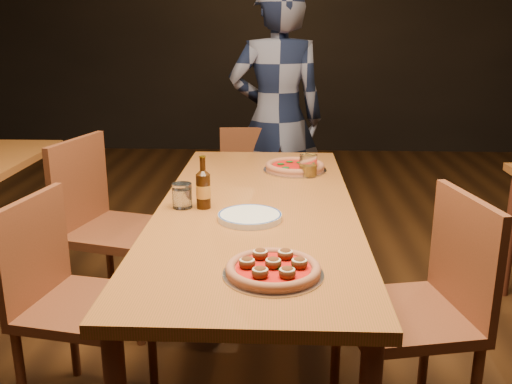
{
  "coord_description": "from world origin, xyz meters",
  "views": [
    {
      "loc": [
        0.1,
        -2.24,
        1.47
      ],
      "look_at": [
        0.0,
        -0.05,
        0.82
      ],
      "focal_mm": 40.0,
      "sensor_mm": 36.0,
      "label": 1
    }
  ],
  "objects_px": {
    "chair_main_e": "(405,314)",
    "chair_main_sw": "(120,230)",
    "chair_main_nw": "(85,305)",
    "diner": "(277,120)",
    "beer_bottle": "(203,190)",
    "table_main": "(257,221)",
    "water_glass": "(182,196)",
    "pizza_meatball": "(273,269)",
    "plate_stack": "(250,217)",
    "amber_glass": "(308,166)",
    "chair_end": "(252,195)",
    "pizza_margherita": "(295,167)"
  },
  "relations": [
    {
      "from": "table_main",
      "to": "plate_stack",
      "type": "relative_size",
      "value": 8.17
    },
    {
      "from": "chair_main_sw",
      "to": "beer_bottle",
      "type": "bearing_deg",
      "value": -116.42
    },
    {
      "from": "table_main",
      "to": "diner",
      "type": "bearing_deg",
      "value": 87.24
    },
    {
      "from": "chair_main_e",
      "to": "chair_end",
      "type": "xyz_separation_m",
      "value": [
        -0.63,
        1.59,
        -0.04
      ]
    },
    {
      "from": "chair_main_nw",
      "to": "chair_main_e",
      "type": "bearing_deg",
      "value": -82.3
    },
    {
      "from": "beer_bottle",
      "to": "chair_main_e",
      "type": "bearing_deg",
      "value": -24.07
    },
    {
      "from": "pizza_margherita",
      "to": "amber_glass",
      "type": "distance_m",
      "value": 0.13
    },
    {
      "from": "chair_main_e",
      "to": "diner",
      "type": "bearing_deg",
      "value": -177.37
    },
    {
      "from": "chair_main_e",
      "to": "pizza_margherita",
      "type": "distance_m",
      "value": 1.08
    },
    {
      "from": "chair_main_e",
      "to": "beer_bottle",
      "type": "distance_m",
      "value": 0.91
    },
    {
      "from": "water_glass",
      "to": "diner",
      "type": "relative_size",
      "value": 0.06
    },
    {
      "from": "chair_main_e",
      "to": "diner",
      "type": "relative_size",
      "value": 0.55
    },
    {
      "from": "chair_main_nw",
      "to": "chair_main_e",
      "type": "relative_size",
      "value": 0.95
    },
    {
      "from": "chair_end",
      "to": "amber_glass",
      "type": "relative_size",
      "value": 7.97
    },
    {
      "from": "table_main",
      "to": "chair_main_sw",
      "type": "bearing_deg",
      "value": 151.73
    },
    {
      "from": "chair_main_sw",
      "to": "diner",
      "type": "height_order",
      "value": "diner"
    },
    {
      "from": "beer_bottle",
      "to": "diner",
      "type": "height_order",
      "value": "diner"
    },
    {
      "from": "chair_end",
      "to": "pizza_meatball",
      "type": "height_order",
      "value": "chair_end"
    },
    {
      "from": "chair_main_nw",
      "to": "chair_end",
      "type": "relative_size",
      "value": 1.04
    },
    {
      "from": "chair_main_e",
      "to": "beer_bottle",
      "type": "relative_size",
      "value": 4.49
    },
    {
      "from": "beer_bottle",
      "to": "amber_glass",
      "type": "distance_m",
      "value": 0.68
    },
    {
      "from": "chair_main_nw",
      "to": "chair_main_sw",
      "type": "distance_m",
      "value": 0.71
    },
    {
      "from": "chair_main_sw",
      "to": "diner",
      "type": "xyz_separation_m",
      "value": [
        0.77,
        1.1,
        0.37
      ]
    },
    {
      "from": "pizza_meatball",
      "to": "diner",
      "type": "xyz_separation_m",
      "value": [
        -0.01,
        2.16,
        0.09
      ]
    },
    {
      "from": "chair_end",
      "to": "pizza_meatball",
      "type": "relative_size",
      "value": 2.85
    },
    {
      "from": "chair_main_nw",
      "to": "chair_main_sw",
      "type": "height_order",
      "value": "chair_main_sw"
    },
    {
      "from": "table_main",
      "to": "beer_bottle",
      "type": "bearing_deg",
      "value": -166.66
    },
    {
      "from": "pizza_meatball",
      "to": "water_glass",
      "type": "bearing_deg",
      "value": 120.89
    },
    {
      "from": "beer_bottle",
      "to": "table_main",
      "type": "bearing_deg",
      "value": 13.34
    },
    {
      "from": "chair_end",
      "to": "water_glass",
      "type": "height_order",
      "value": "chair_end"
    },
    {
      "from": "chair_main_nw",
      "to": "chair_end",
      "type": "distance_m",
      "value": 1.63
    },
    {
      "from": "beer_bottle",
      "to": "amber_glass",
      "type": "height_order",
      "value": "beer_bottle"
    },
    {
      "from": "table_main",
      "to": "chair_main_nw",
      "type": "bearing_deg",
      "value": -152.38
    },
    {
      "from": "water_glass",
      "to": "chair_main_e",
      "type": "bearing_deg",
      "value": -21.94
    },
    {
      "from": "chair_main_e",
      "to": "chair_main_sw",
      "type": "bearing_deg",
      "value": -133.3
    },
    {
      "from": "beer_bottle",
      "to": "plate_stack",
      "type": "bearing_deg",
      "value": -35.24
    },
    {
      "from": "table_main",
      "to": "water_glass",
      "type": "relative_size",
      "value": 19.78
    },
    {
      "from": "pizza_margherita",
      "to": "plate_stack",
      "type": "distance_m",
      "value": 0.79
    },
    {
      "from": "table_main",
      "to": "beer_bottle",
      "type": "height_order",
      "value": "beer_bottle"
    },
    {
      "from": "table_main",
      "to": "plate_stack",
      "type": "bearing_deg",
      "value": -95.36
    },
    {
      "from": "table_main",
      "to": "chair_end",
      "type": "xyz_separation_m",
      "value": [
        -0.08,
        1.2,
        -0.25
      ]
    },
    {
      "from": "table_main",
      "to": "chair_end",
      "type": "height_order",
      "value": "chair_end"
    },
    {
      "from": "water_glass",
      "to": "plate_stack",
      "type": "bearing_deg",
      "value": -26.31
    },
    {
      "from": "water_glass",
      "to": "amber_glass",
      "type": "distance_m",
      "value": 0.74
    },
    {
      "from": "pizza_meatball",
      "to": "beer_bottle",
      "type": "distance_m",
      "value": 0.7
    },
    {
      "from": "chair_main_e",
      "to": "amber_glass",
      "type": "distance_m",
      "value": 0.97
    },
    {
      "from": "chair_end",
      "to": "amber_glass",
      "type": "bearing_deg",
      "value": -71.28
    },
    {
      "from": "beer_bottle",
      "to": "water_glass",
      "type": "bearing_deg",
      "value": 178.86
    },
    {
      "from": "amber_glass",
      "to": "chair_main_e",
      "type": "bearing_deg",
      "value": -69.74
    },
    {
      "from": "plate_stack",
      "to": "amber_glass",
      "type": "bearing_deg",
      "value": 69.09
    }
  ]
}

